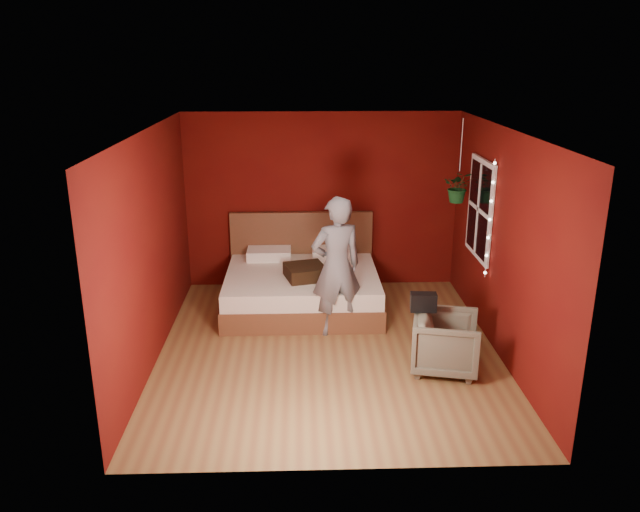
% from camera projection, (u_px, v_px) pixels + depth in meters
% --- Properties ---
extents(floor, '(4.50, 4.50, 0.00)m').
position_uv_depth(floor, '(328.00, 350.00, 7.47)').
color(floor, olive).
rests_on(floor, ground).
extents(room_walls, '(4.04, 4.54, 2.62)m').
position_uv_depth(room_walls, '(329.00, 214.00, 6.95)').
color(room_walls, '#581009').
rests_on(room_walls, ground).
extents(window, '(0.05, 0.97, 1.27)m').
position_uv_depth(window, '(480.00, 209.00, 7.92)').
color(window, white).
rests_on(window, room_walls).
extents(fairy_lights, '(0.04, 0.04, 1.45)m').
position_uv_depth(fairy_lights, '(490.00, 220.00, 7.42)').
color(fairy_lights, silver).
rests_on(fairy_lights, room_walls).
extents(bed, '(2.10, 1.79, 1.16)m').
position_uv_depth(bed, '(302.00, 285.00, 8.70)').
color(bed, brown).
rests_on(bed, ground).
extents(person, '(0.74, 0.59, 1.77)m').
position_uv_depth(person, '(336.00, 267.00, 7.68)').
color(person, slate).
rests_on(person, ground).
extents(armchair, '(0.86, 0.85, 0.66)m').
position_uv_depth(armchair, '(446.00, 343.00, 6.92)').
color(armchair, '#696953').
rests_on(armchair, ground).
extents(handbag, '(0.30, 0.17, 0.21)m').
position_uv_depth(handbag, '(423.00, 302.00, 6.91)').
color(handbag, black).
rests_on(handbag, armchair).
extents(throw_pillow, '(0.61, 0.61, 0.18)m').
position_uv_depth(throw_pillow, '(305.00, 272.00, 8.29)').
color(throw_pillow, black).
rests_on(throw_pillow, bed).
extents(hanging_plant, '(0.45, 0.41, 1.10)m').
position_uv_depth(hanging_plant, '(458.00, 187.00, 8.19)').
color(hanging_plant, silver).
rests_on(hanging_plant, room_walls).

